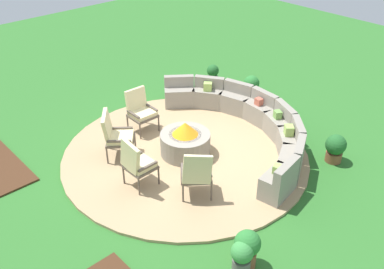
% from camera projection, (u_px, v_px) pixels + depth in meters
% --- Properties ---
extents(ground_plane, '(24.00, 24.00, 0.00)m').
position_uv_depth(ground_plane, '(185.00, 155.00, 9.55)').
color(ground_plane, '#2D6B28').
extents(patio_circle, '(5.37, 5.37, 0.06)m').
position_uv_depth(patio_circle, '(185.00, 154.00, 9.53)').
color(patio_circle, tan).
rests_on(patio_circle, ground_plane).
extents(fire_pit, '(1.09, 1.09, 0.77)m').
position_uv_depth(fire_pit, '(185.00, 141.00, 9.36)').
color(fire_pit, gray).
rests_on(fire_pit, patio_circle).
extents(curved_stone_bench, '(4.71, 2.57, 0.77)m').
position_uv_depth(curved_stone_bench, '(250.00, 122.00, 10.02)').
color(curved_stone_bench, gray).
rests_on(curved_stone_bench, patio_circle).
extents(lounge_chair_front_left, '(0.59, 0.58, 1.01)m').
position_uv_depth(lounge_chair_front_left, '(140.00, 109.00, 10.09)').
color(lounge_chair_front_left, brown).
rests_on(lounge_chair_front_left, patio_circle).
extents(lounge_chair_front_right, '(0.83, 0.86, 1.08)m').
position_uv_depth(lounge_chair_front_right, '(116.00, 134.00, 9.13)').
color(lounge_chair_front_right, brown).
rests_on(lounge_chair_front_right, patio_circle).
extents(lounge_chair_back_left, '(0.58, 0.54, 1.09)m').
position_uv_depth(lounge_chair_back_left, '(136.00, 162.00, 8.25)').
color(lounge_chair_back_left, brown).
rests_on(lounge_chair_back_left, patio_circle).
extents(lounge_chair_back_right, '(0.77, 0.79, 1.02)m').
position_uv_depth(lounge_chair_back_right, '(197.00, 173.00, 8.00)').
color(lounge_chair_back_right, brown).
rests_on(lounge_chair_back_right, patio_circle).
extents(potted_plant_0, '(0.42, 0.42, 0.71)m').
position_uv_depth(potted_plant_0, '(251.00, 86.00, 11.60)').
color(potted_plant_0, '#A89E8E').
rests_on(potted_plant_0, ground_plane).
extents(potted_plant_1, '(0.35, 0.35, 0.63)m').
position_uv_depth(potted_plant_1, '(242.00, 257.00, 6.60)').
color(potted_plant_1, '#605B56').
rests_on(potted_plant_1, ground_plane).
extents(potted_plant_2, '(0.42, 0.42, 0.69)m').
position_uv_depth(potted_plant_2, '(247.00, 247.00, 6.70)').
color(potted_plant_2, brown).
rests_on(potted_plant_2, ground_plane).
extents(potted_plant_3, '(0.35, 0.35, 0.63)m').
position_uv_depth(potted_plant_3, '(213.00, 74.00, 12.42)').
color(potted_plant_3, '#605B56').
rests_on(potted_plant_3, ground_plane).
extents(potted_plant_4, '(0.44, 0.44, 0.64)m').
position_uv_depth(potted_plant_4, '(335.00, 147.00, 9.18)').
color(potted_plant_4, brown).
rests_on(potted_plant_4, ground_plane).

